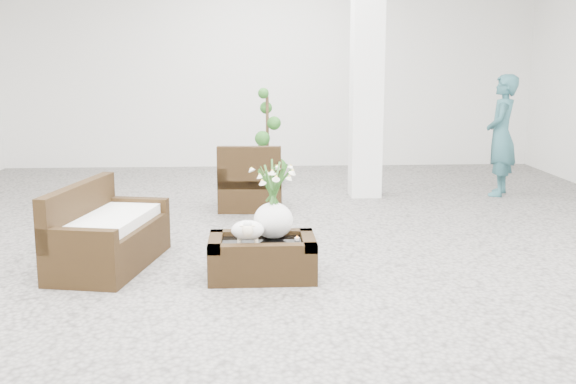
{
  "coord_description": "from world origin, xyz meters",
  "views": [
    {
      "loc": [
        -0.35,
        -6.44,
        1.84
      ],
      "look_at": [
        0.0,
        -0.1,
        0.62
      ],
      "focal_mm": 43.55,
      "sensor_mm": 36.0,
      "label": 1
    }
  ],
  "objects": [
    {
      "name": "tealight",
      "position": [
        0.05,
        -0.68,
        0.33
      ],
      "size": [
        0.04,
        0.04,
        0.03
      ],
      "primitive_type": "cylinder",
      "color": "white",
      "rests_on": "coffee_table"
    },
    {
      "name": "sheep_figurine",
      "position": [
        -0.37,
        -0.8,
        0.42
      ],
      "size": [
        0.28,
        0.23,
        0.21
      ],
      "primitive_type": "ellipsoid",
      "color": "white",
      "rests_on": "coffee_table"
    },
    {
      "name": "column",
      "position": [
        1.2,
        2.8,
        1.75
      ],
      "size": [
        0.4,
        0.4,
        3.5
      ],
      "primitive_type": "cube",
      "color": "white",
      "rests_on": "ground"
    },
    {
      "name": "loveseat",
      "position": [
        -1.61,
        -0.31,
        0.37
      ],
      "size": [
        0.94,
        1.5,
        0.74
      ],
      "primitive_type": "cube",
      "rotation": [
        0.0,
        0.0,
        1.36
      ],
      "color": "#34220F",
      "rests_on": "ground"
    },
    {
      "name": "planter_narcissus",
      "position": [
        -0.15,
        -0.6,
        0.71
      ],
      "size": [
        0.44,
        0.44,
        0.8
      ],
      "primitive_type": null,
      "color": "white",
      "rests_on": "coffee_table"
    },
    {
      "name": "ground",
      "position": [
        0.0,
        0.0,
        0.0
      ],
      "size": [
        11.0,
        11.0,
        0.0
      ],
      "primitive_type": "plane",
      "color": "gray",
      "rests_on": "ground"
    },
    {
      "name": "shopper",
      "position": [
        3.03,
        2.75,
        0.82
      ],
      "size": [
        0.61,
        0.71,
        1.63
      ],
      "primitive_type": "imported",
      "rotation": [
        0.0,
        0.0,
        -2.02
      ],
      "color": "#2A575E",
      "rests_on": "ground"
    },
    {
      "name": "topiary",
      "position": [
        -0.09,
        3.61,
        0.7
      ],
      "size": [
        0.37,
        0.37,
        1.39
      ],
      "primitive_type": null,
      "color": "#21511A",
      "rests_on": "ground"
    },
    {
      "name": "armchair",
      "position": [
        -0.34,
        2.09,
        0.41
      ],
      "size": [
        0.8,
        0.77,
        0.81
      ],
      "primitive_type": "cube",
      "rotation": [
        0.0,
        0.0,
        3.08
      ],
      "color": "#34220F",
      "rests_on": "ground"
    },
    {
      "name": "coffee_table",
      "position": [
        -0.25,
        -0.7,
        0.16
      ],
      "size": [
        0.9,
        0.6,
        0.31
      ],
      "primitive_type": "cube",
      "color": "#34220F",
      "rests_on": "ground"
    }
  ]
}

